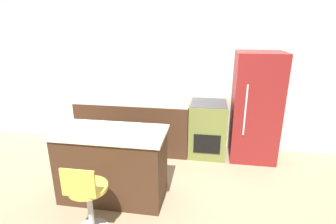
{
  "coord_description": "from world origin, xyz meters",
  "views": [
    {
      "loc": [
        1.01,
        -3.93,
        2.18
      ],
      "look_at": [
        0.43,
        -0.37,
        0.98
      ],
      "focal_mm": 28.0,
      "sensor_mm": 36.0,
      "label": 1
    }
  ],
  "objects_px": {
    "oven_range": "(208,129)",
    "kettle": "(107,94)",
    "refrigerator": "(255,107)",
    "mixing_bowl": "(151,97)",
    "stool_chair": "(88,200)"
  },
  "relations": [
    {
      "from": "kettle",
      "to": "mixing_bowl",
      "type": "xyz_separation_m",
      "value": [
        0.81,
        -0.0,
        -0.03
      ]
    },
    {
      "from": "refrigerator",
      "to": "oven_range",
      "type": "bearing_deg",
      "value": 179.62
    },
    {
      "from": "kettle",
      "to": "oven_range",
      "type": "bearing_deg",
      "value": -1.41
    },
    {
      "from": "refrigerator",
      "to": "mixing_bowl",
      "type": "bearing_deg",
      "value": 178.38
    },
    {
      "from": "oven_range",
      "to": "kettle",
      "type": "bearing_deg",
      "value": 178.59
    },
    {
      "from": "stool_chair",
      "to": "refrigerator",
      "type": "bearing_deg",
      "value": 47.21
    },
    {
      "from": "oven_range",
      "to": "refrigerator",
      "type": "distance_m",
      "value": 0.87
    },
    {
      "from": "oven_range",
      "to": "mixing_bowl",
      "type": "bearing_deg",
      "value": 177.45
    },
    {
      "from": "refrigerator",
      "to": "stool_chair",
      "type": "bearing_deg",
      "value": -132.79
    },
    {
      "from": "oven_range",
      "to": "kettle",
      "type": "relative_size",
      "value": 5.04
    },
    {
      "from": "stool_chair",
      "to": "mixing_bowl",
      "type": "bearing_deg",
      "value": 84.79
    },
    {
      "from": "mixing_bowl",
      "to": "oven_range",
      "type": "bearing_deg",
      "value": -2.55
    },
    {
      "from": "stool_chair",
      "to": "oven_range",
      "type": "bearing_deg",
      "value": 60.41
    },
    {
      "from": "refrigerator",
      "to": "stool_chair",
      "type": "xyz_separation_m",
      "value": [
        -1.96,
        -2.12,
        -0.46
      ]
    },
    {
      "from": "oven_range",
      "to": "mixing_bowl",
      "type": "distance_m",
      "value": 1.13
    }
  ]
}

